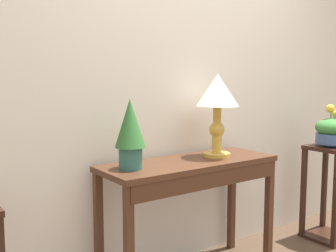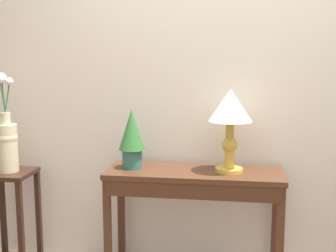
{
  "view_description": "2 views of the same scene",
  "coord_description": "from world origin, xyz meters",
  "views": [
    {
      "loc": [
        -1.72,
        -0.96,
        1.3
      ],
      "look_at": [
        -0.29,
        1.04,
        1.0
      ],
      "focal_mm": 43.62,
      "sensor_mm": 36.0,
      "label": 1
    },
    {
      "loc": [
        0.12,
        -1.88,
        1.53
      ],
      "look_at": [
        -0.33,
        1.12,
        1.06
      ],
      "focal_mm": 48.11,
      "sensor_mm": 36.0,
      "label": 2
    }
  ],
  "objects": [
    {
      "name": "table_lamp",
      "position": [
        0.09,
        1.01,
        1.17
      ],
      "size": [
        0.28,
        0.28,
        0.54
      ],
      "color": "gold",
      "rests_on": "console_table"
    },
    {
      "name": "potted_plant_on_console",
      "position": [
        -0.57,
        1.02,
        1.0
      ],
      "size": [
        0.18,
        0.18,
        0.4
      ],
      "color": "#2D665B",
      "rests_on": "console_table"
    },
    {
      "name": "back_wall_with_art",
      "position": [
        0.0,
        1.32,
        1.4
      ],
      "size": [
        9.0,
        0.1,
        2.8
      ],
      "color": "beige",
      "rests_on": "ground"
    },
    {
      "name": "pedestal_stand_left",
      "position": [
        -1.47,
        1.02,
        0.36
      ],
      "size": [
        0.33,
        0.33,
        0.72
      ],
      "color": "black",
      "rests_on": "ground"
    },
    {
      "name": "console_table",
      "position": [
        -0.14,
        0.99,
        0.67
      ],
      "size": [
        1.17,
        0.43,
        0.78
      ],
      "color": "#472819",
      "rests_on": "ground"
    },
    {
      "name": "flower_vase_tall_left",
      "position": [
        -1.47,
        1.02,
        0.95
      ],
      "size": [
        0.15,
        0.15,
        0.69
      ],
      "color": "beige",
      "rests_on": "pedestal_stand_left"
    }
  ]
}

